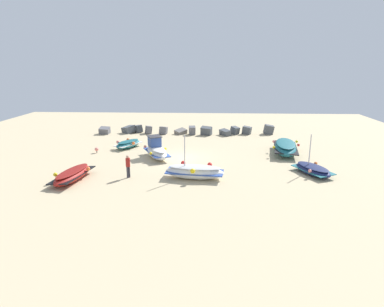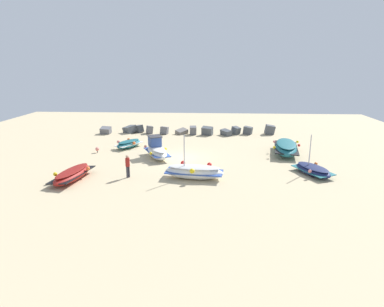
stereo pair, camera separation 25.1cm
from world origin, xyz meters
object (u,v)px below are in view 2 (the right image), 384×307
object	(u,v)px
fishing_boat_0	(286,148)
fishing_boat_1	(313,170)
fishing_boat_4	(72,174)
fishing_boat_5	(157,151)
mooring_buoy_0	(97,149)
person_walking	(128,165)
fishing_boat_2	(129,144)
fishing_boat_3	(194,172)

from	to	relation	value
fishing_boat_0	fishing_boat_1	size ratio (longest dim) A/B	1.48
fishing_boat_1	fishing_boat_4	distance (m)	17.89
fishing_boat_0	fishing_boat_4	world-z (taller)	fishing_boat_0
fishing_boat_4	fishing_boat_5	size ratio (longest dim) A/B	1.08
fishing_boat_1	fishing_boat_4	bearing A→B (deg)	-108.16
fishing_boat_4	mooring_buoy_0	bearing A→B (deg)	13.71
fishing_boat_5	fishing_boat_0	bearing A→B (deg)	-105.86
fishing_boat_0	mooring_buoy_0	distance (m)	17.73
fishing_boat_5	person_walking	xyz separation A→B (m)	(-1.27, -5.43, 0.34)
fishing_boat_2	fishing_boat_3	distance (m)	11.25
mooring_buoy_0	person_walking	bearing A→B (deg)	-55.81
fishing_boat_0	fishing_boat_4	distance (m)	18.88
fishing_boat_0	fishing_boat_2	distance (m)	15.25
person_walking	fishing_boat_3	bearing A→B (deg)	-143.95
fishing_boat_0	fishing_boat_5	size ratio (longest dim) A/B	1.33
fishing_boat_3	fishing_boat_5	xyz separation A→B (m)	(-3.63, 5.41, 0.12)
fishing_boat_1	fishing_boat_3	size ratio (longest dim) A/B	0.83
mooring_buoy_0	fishing_boat_3	bearing A→B (deg)	-35.47
fishing_boat_1	fishing_boat_5	distance (m)	13.20
fishing_boat_0	fishing_boat_1	xyz separation A→B (m)	(0.75, -5.97, -0.22)
fishing_boat_1	fishing_boat_5	bearing A→B (deg)	-132.87
person_walking	fishing_boat_4	bearing A→B (deg)	47.27
fishing_boat_0	fishing_boat_2	world-z (taller)	fishing_boat_0
fishing_boat_1	mooring_buoy_0	world-z (taller)	fishing_boat_1
fishing_boat_1	person_walking	distance (m)	13.95
fishing_boat_0	fishing_boat_2	size ratio (longest dim) A/B	1.70
fishing_boat_0	mooring_buoy_0	size ratio (longest dim) A/B	10.35
fishing_boat_0	fishing_boat_3	world-z (taller)	fishing_boat_3
fishing_boat_3	mooring_buoy_0	size ratio (longest dim) A/B	8.39
fishing_boat_0	fishing_boat_5	xyz separation A→B (m)	(-11.83, -2.01, 0.07)
fishing_boat_3	fishing_boat_5	bearing A→B (deg)	130.62
fishing_boat_0	fishing_boat_5	distance (m)	12.00
fishing_boat_4	fishing_boat_1	bearing A→B (deg)	-74.54
fishing_boat_2	fishing_boat_4	size ratio (longest dim) A/B	0.73
mooring_buoy_0	fishing_boat_1	bearing A→B (deg)	-16.12
fishing_boat_0	mooring_buoy_0	world-z (taller)	fishing_boat_0
person_walking	fishing_boat_1	bearing A→B (deg)	-138.16
person_walking	mooring_buoy_0	xyz separation A→B (m)	(-4.62, 6.80, -0.64)
fishing_boat_1	fishing_boat_4	xyz separation A→B (m)	(-17.75, -2.25, 0.06)
fishing_boat_4	mooring_buoy_0	size ratio (longest dim) A/B	8.39
fishing_boat_2	fishing_boat_5	size ratio (longest dim) A/B	0.78
mooring_buoy_0	fishing_boat_2	bearing A→B (deg)	38.76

